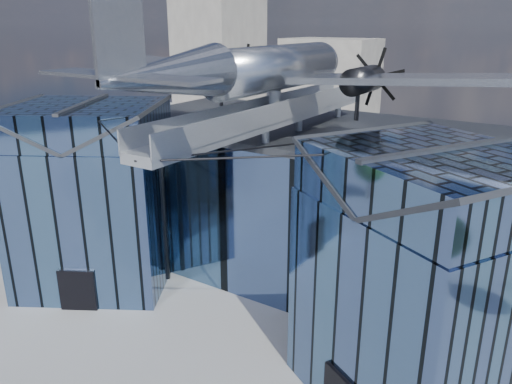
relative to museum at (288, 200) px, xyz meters
The scene contains 3 objects.
ground_plane 8.03m from the museum, 90.00° to the right, with size 120.00×120.00×0.00m, color gray.
museum is the anchor object (origin of this frame).
bg_towers 44.92m from the museum, 88.14° to the left, with size 77.00×24.50×26.00m.
Camera 1 is at (14.72, -20.73, 16.44)m, focal length 35.00 mm.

